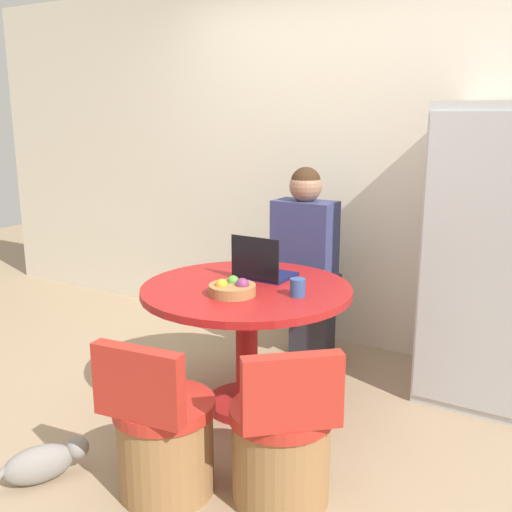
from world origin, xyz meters
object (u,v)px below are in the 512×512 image
(chair_near_right_corner, at_px, (282,447))
(dining_table, at_px, (247,314))
(refrigerator, at_px, (497,256))
(person_seated, at_px, (307,257))
(laptop, at_px, (262,269))
(fruit_bowl, at_px, (233,289))
(cat, at_px, (44,462))
(chair_near_camera, at_px, (163,439))

(chair_near_right_corner, bearing_deg, dining_table, -90.00)
(refrigerator, bearing_deg, person_seated, -176.16)
(refrigerator, xyz_separation_m, chair_near_right_corner, (-0.55, -1.52, -0.59))
(laptop, height_order, fruit_bowl, laptop)
(chair_near_right_corner, relative_size, cat, 1.85)
(chair_near_camera, bearing_deg, dining_table, -90.00)
(fruit_bowl, distance_m, cat, 1.21)
(dining_table, distance_m, laptop, 0.28)
(refrigerator, xyz_separation_m, laptop, (-1.14, -0.69, -0.08))
(chair_near_camera, distance_m, person_seated, 1.73)
(chair_near_right_corner, distance_m, person_seated, 1.63)
(refrigerator, distance_m, fruit_bowl, 1.53)
(laptop, bearing_deg, fruit_bowl, 95.11)
(dining_table, xyz_separation_m, person_seated, (-0.03, 0.80, 0.16))
(chair_near_right_corner, bearing_deg, person_seated, -109.18)
(refrigerator, height_order, fruit_bowl, refrigerator)
(person_seated, bearing_deg, chair_near_camera, 94.83)
(cat, bearing_deg, person_seated, 16.55)
(refrigerator, xyz_separation_m, dining_table, (-1.13, -0.88, -0.29))
(chair_near_camera, bearing_deg, fruit_bowl, -89.97)
(chair_near_camera, bearing_deg, refrigerator, -127.75)
(refrigerator, bearing_deg, cat, -128.31)
(refrigerator, xyz_separation_m, fruit_bowl, (-1.11, -1.05, -0.10))
(dining_table, height_order, cat, dining_table)
(refrigerator, bearing_deg, dining_table, -142.21)
(chair_near_camera, bearing_deg, laptop, -90.71)
(dining_table, xyz_separation_m, chair_near_right_corner, (0.58, -0.64, -0.30))
(dining_table, xyz_separation_m, laptop, (-0.01, 0.19, 0.21))
(fruit_bowl, bearing_deg, person_seated, 93.05)
(person_seated, relative_size, cat, 3.27)
(refrigerator, distance_m, person_seated, 1.17)
(chair_near_camera, distance_m, fruit_bowl, 0.85)
(dining_table, distance_m, fruit_bowl, 0.26)
(laptop, relative_size, fruit_bowl, 1.24)
(cat, bearing_deg, dining_table, 7.10)
(person_seated, xyz_separation_m, cat, (-0.39, -1.88, -0.63))
(person_seated, distance_m, laptop, 0.61)
(dining_table, height_order, person_seated, person_seated)
(dining_table, xyz_separation_m, fruit_bowl, (0.02, -0.17, 0.19))
(dining_table, distance_m, chair_near_camera, 0.92)
(refrigerator, relative_size, dining_table, 1.48)
(refrigerator, distance_m, cat, 2.61)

